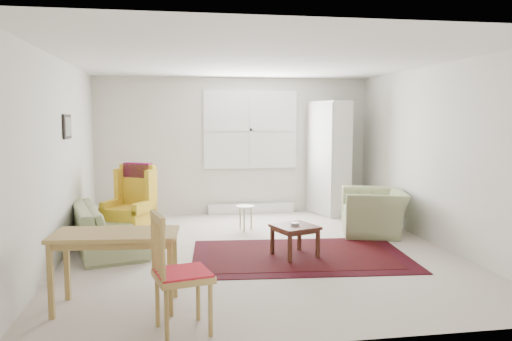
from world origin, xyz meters
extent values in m
cube|color=#BEAEA2|center=(0.00, 0.00, 0.00)|extent=(5.00, 5.50, 0.01)
cube|color=white|center=(0.00, 0.00, 2.50)|extent=(5.00, 5.50, 0.01)
cube|color=silver|center=(0.00, 2.75, 1.25)|extent=(5.00, 0.04, 2.50)
cube|color=silver|center=(0.00, -2.75, 1.25)|extent=(5.00, 0.04, 2.50)
cube|color=silver|center=(-2.50, 0.00, 1.25)|extent=(0.04, 5.50, 2.50)
cube|color=silver|center=(2.50, 0.00, 1.25)|extent=(0.04, 5.50, 2.50)
cube|color=white|center=(0.30, 2.73, 1.55)|extent=(1.72, 0.06, 1.42)
cube|color=white|center=(0.30, 2.73, 1.55)|extent=(1.60, 0.02, 1.30)
cube|color=silver|center=(0.30, 2.67, 0.09)|extent=(1.60, 0.12, 0.18)
cube|color=black|center=(-2.48, 0.50, 1.65)|extent=(0.03, 0.42, 0.32)
cube|color=#9B8647|center=(-2.46, 0.50, 1.65)|extent=(0.01, 0.34, 0.24)
imported|color=gray|center=(-2.03, 0.59, 0.41)|extent=(1.30, 2.18, 0.82)
imported|color=gray|center=(1.89, 0.73, 0.40)|extent=(1.15, 1.24, 0.81)
camera|label=1|loc=(-1.11, -6.37, 1.76)|focal=35.00mm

